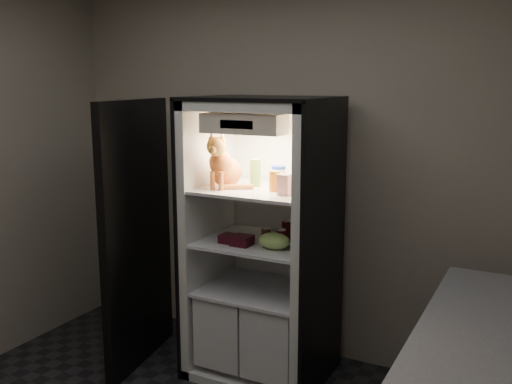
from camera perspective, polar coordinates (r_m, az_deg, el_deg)
room_shell at (r=2.53m, az=-13.45°, el=2.79°), size 3.60×3.60×3.60m
refrigerator at (r=3.85m, az=0.79°, el=-6.79°), size 0.90×0.72×1.88m
fridge_door at (r=4.03m, az=-11.83°, el=-4.40°), size 0.21×0.87×1.85m
tabby_cat at (r=3.69m, az=-3.25°, el=2.57°), size 0.32×0.36×0.37m
parmesan_shaker at (r=3.73m, az=-0.06°, el=1.94°), size 0.07×0.07×0.18m
mayo_tub at (r=3.77m, az=2.27°, el=1.63°), size 0.09×0.09×0.13m
salsa_jar at (r=3.57m, az=1.89°, el=1.10°), size 0.07×0.07×0.13m
pepper_jar at (r=3.59m, az=5.22°, el=1.70°), size 0.12×0.12×0.20m
cream_carton at (r=3.46m, az=2.89°, el=0.74°), size 0.07×0.07×0.13m
soda_can_a at (r=3.74m, az=3.14°, el=-3.86°), size 0.07×0.07×0.14m
soda_can_b at (r=3.68m, az=4.55°, el=-4.23°), size 0.07×0.07×0.13m
soda_can_c at (r=3.60m, az=2.50°, el=-4.64°), size 0.06×0.06×0.12m
condiment_jar at (r=3.75m, az=1.01°, el=-4.20°), size 0.06×0.06×0.09m
grape_bag at (r=3.56m, az=1.84°, el=-4.91°), size 0.20×0.15×0.10m
berry_box_left at (r=3.71m, az=-2.70°, el=-4.66°), size 0.11×0.11×0.05m
berry_box_right at (r=3.65m, az=-1.43°, el=-4.87°), size 0.12×0.12×0.06m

